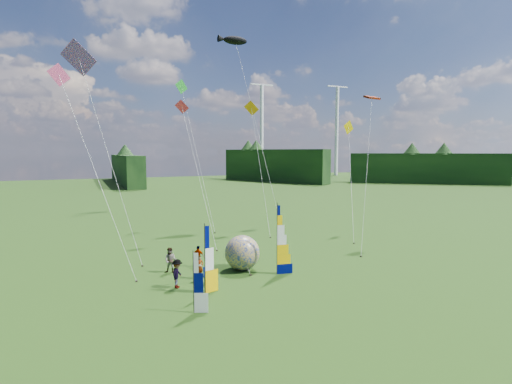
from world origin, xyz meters
name	(u,v)px	position (x,y,z in m)	size (l,w,h in m)	color
ground	(300,293)	(0.00, 0.00, 0.00)	(220.00, 220.00, 0.00)	#295212
treeline_ring	(301,224)	(0.00, 0.00, 4.00)	(210.00, 210.00, 8.00)	#234718
turbine_left	(337,131)	(70.00, 95.00, 15.00)	(8.00, 1.20, 30.00)	silver
turbine_right	(262,131)	(45.00, 102.00, 15.00)	(8.00, 1.20, 30.00)	silver
feather_banner_main	(277,240)	(0.34, 3.62, 2.30)	(1.25, 0.10, 4.61)	#000650
side_banner_left	(205,260)	(-5.03, 2.09, 1.96)	(1.08, 0.10, 3.92)	#F5B900
side_banner_far	(194,283)	(-6.35, -0.30, 1.54)	(0.92, 0.10, 3.09)	white
bol_inflatable	(242,253)	(-1.36, 5.51, 1.20)	(2.39, 2.39, 2.39)	navy
spectator_a	(200,267)	(-4.56, 4.86, 0.76)	(0.56, 0.37, 1.53)	#66594C
spectator_b	(170,260)	(-5.99, 6.84, 0.86)	(0.83, 0.41, 1.71)	#66594C
spectator_c	(177,274)	(-6.25, 3.73, 0.86)	(1.11, 0.41, 1.72)	#66594C
spectator_d	(198,256)	(-3.88, 7.48, 0.75)	(0.88, 0.36, 1.50)	#66594C
camp_chair	(209,276)	(-4.35, 3.44, 0.55)	(0.63, 0.63, 1.10)	#041547
kite_whale	(257,120)	(6.30, 20.09, 11.45)	(3.44, 16.15, 22.91)	black
kite_rainbow_delta	(109,143)	(-9.24, 12.00, 8.74)	(7.98, 10.18, 17.48)	red
kite_parafoil	(367,160)	(11.18, 7.97, 7.38)	(9.08, 9.43, 14.76)	#B61D01
small_kite_red	(198,167)	(-1.62, 15.28, 6.76)	(2.93, 10.35, 13.52)	#F5313A
small_kite_orange	(260,162)	(5.48, 17.40, 7.05)	(3.80, 9.72, 14.11)	orange
small_kite_yellow	(351,174)	(12.78, 12.20, 5.95)	(6.96, 9.54, 11.91)	#FFC800
small_kite_pink	(95,162)	(-10.33, 9.21, 7.37)	(6.59, 9.32, 14.75)	#F54A8D
small_kite_green	(197,148)	(0.42, 22.74, 8.49)	(3.60, 12.03, 16.98)	green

